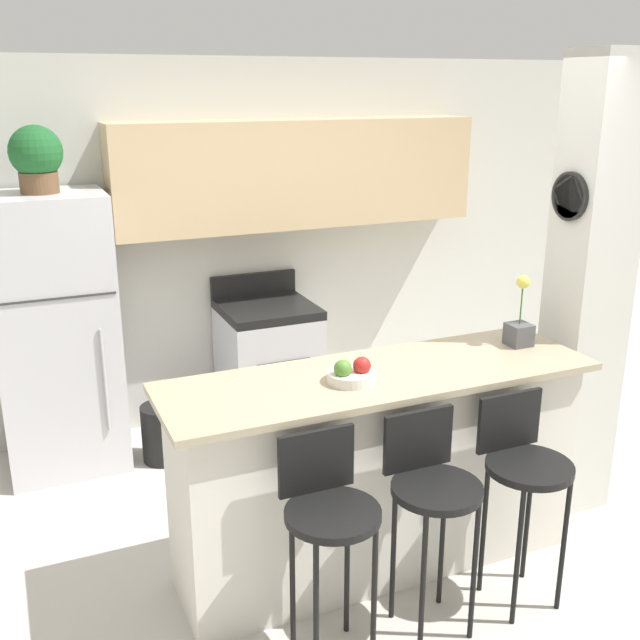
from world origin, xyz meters
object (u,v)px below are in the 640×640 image
Objects in this scene: refrigerator at (56,335)px; fruit_bowl at (351,374)px; stove_range at (268,366)px; potted_plant_on_fridge at (36,157)px; bar_stool_right at (523,468)px; bar_stool_left at (329,514)px; orchid_vase at (519,326)px; trash_bin at (163,433)px; bar_stool_mid at (432,490)px.

fruit_bowl is at bearing -56.94° from refrigerator.
stove_range is 2.74× the size of potted_plant_on_fridge.
bar_stool_right is 4.45× the size of fruit_bowl.
fruit_bowl reaches higher than bar_stool_left.
bar_stool_right is 2.65× the size of orchid_vase.
fruit_bowl reaches higher than trash_bin.
bar_stool_mid and bar_stool_right have the same top height.
stove_range reaches higher than bar_stool_left.
trash_bin is at bearing -19.68° from potted_plant_on_fridge.
refrigerator is 4.50× the size of potted_plant_on_fridge.
bar_stool_mid is (0.49, 0.00, 0.00)m from bar_stool_left.
trash_bin is (-1.26, 2.04, -0.50)m from bar_stool_right.
bar_stool_left is (-0.54, -2.25, 0.23)m from stove_range.
refrigerator is 2.79m from orchid_vase.
potted_plant_on_fridge reaches higher than bar_stool_left.
stove_range reaches higher than bar_stool_mid.
bar_stool_mid is 2.92m from potted_plant_on_fridge.
fruit_bowl is at bearing 111.73° from bar_stool_mid.
stove_range is 1.06× the size of bar_stool_right.
fruit_bowl is (1.17, -1.80, 0.22)m from refrigerator.
trash_bin is (-1.62, 1.48, -0.97)m from orchid_vase.
potted_plant_on_fridge is 2.32m from fruit_bowl.
refrigerator reaches higher than stove_range.
orchid_vase is (0.36, 0.56, 0.47)m from bar_stool_right.
potted_plant_on_fridge is at bearing 129.34° from bar_stool_right.
refrigerator is at bearing 160.33° from trash_bin.
bar_stool_right is 0.82m from orchid_vase.
potted_plant_on_fridge is at bearing -179.68° from stove_range.
bar_stool_right is (0.45, -2.25, 0.23)m from stove_range.
refrigerator reaches higher than bar_stool_right.
trash_bin is (-0.28, 2.04, -0.50)m from bar_stool_left.
potted_plant_on_fridge reaches higher than bar_stool_right.
bar_stool_left is 1.00× the size of bar_stool_right.
bar_stool_mid is 4.45× the size of fruit_bowl.
orchid_vase is at bearing -37.39° from potted_plant_on_fridge.
bar_stool_right is at bearing -122.99° from orchid_vase.
stove_range is at bearing 115.62° from orchid_vase.
bar_stool_right is 2.58× the size of potted_plant_on_fridge.
bar_stool_left is 2.12m from trash_bin.
stove_range is at bearing 88.87° from bar_stool_mid.
bar_stool_left is 1.00× the size of bar_stool_mid.
potted_plant_on_fridge is 1.03× the size of trash_bin.
trash_bin is at bearing 97.76° from bar_stool_left.
potted_plant_on_fridge is at bearing 142.61° from orchid_vase.
trash_bin is (-0.59, 1.59, -0.91)m from fruit_bowl.
stove_range is at bearing 82.97° from fruit_bowl.
refrigerator is at bearing 142.61° from orchid_vase.
orchid_vase is (2.20, -1.68, 0.28)m from refrigerator.
orchid_vase reaches higher than trash_bin.
trash_bin is at bearing 121.74° from bar_stool_right.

